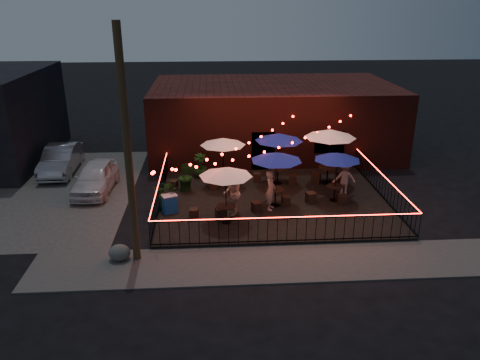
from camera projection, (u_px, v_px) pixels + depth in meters
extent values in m
plane|color=black|center=(279.00, 222.00, 19.23)|extent=(110.00, 110.00, 0.00)
cube|color=black|center=(273.00, 201.00, 21.07)|extent=(10.00, 8.00, 0.15)
cube|color=#3E3B39|center=(292.00, 263.00, 16.19)|extent=(18.00, 2.50, 0.05)
cube|color=#3E3B39|center=(17.00, 192.00, 22.22)|extent=(11.00, 12.00, 0.02)
cube|color=#3A150F|center=(273.00, 118.00, 27.89)|extent=(14.00, 8.00, 4.00)
cube|color=black|center=(263.00, 152.00, 24.54)|extent=(1.20, 0.24, 2.20)
cube|color=black|center=(329.00, 142.00, 24.57)|extent=(1.60, 0.24, 1.20)
cylinder|color=#3E3019|center=(128.00, 151.00, 15.05)|extent=(0.26, 0.26, 8.00)
cube|color=black|center=(287.00, 240.00, 17.28)|extent=(10.00, 0.04, 0.04)
cube|color=black|center=(288.00, 218.00, 16.95)|extent=(10.00, 0.04, 0.04)
cube|color=red|center=(288.00, 217.00, 16.94)|extent=(10.00, 0.03, 0.02)
cube|color=black|center=(161.00, 201.00, 20.71)|extent=(0.04, 8.00, 0.04)
cube|color=black|center=(159.00, 182.00, 20.38)|extent=(0.04, 8.00, 0.04)
cube|color=red|center=(159.00, 181.00, 20.37)|extent=(0.03, 8.00, 0.02)
cube|color=black|center=(381.00, 195.00, 21.31)|extent=(0.04, 8.00, 0.04)
cube|color=black|center=(384.00, 176.00, 20.98)|extent=(0.04, 8.00, 0.04)
cube|color=red|center=(384.00, 176.00, 20.97)|extent=(0.03, 8.00, 0.02)
cylinder|color=black|center=(226.00, 222.00, 18.91)|extent=(0.42, 0.42, 0.03)
cylinder|color=black|center=(226.00, 214.00, 18.78)|extent=(0.06, 0.06, 0.69)
cylinder|color=black|center=(226.00, 206.00, 18.66)|extent=(0.77, 0.77, 0.04)
cylinder|color=black|center=(226.00, 196.00, 18.50)|extent=(0.04, 0.04, 2.30)
cone|color=silver|center=(226.00, 172.00, 18.14)|extent=(2.39, 2.39, 0.34)
cylinder|color=black|center=(223.00, 185.00, 22.70)|extent=(0.43, 0.43, 0.03)
cylinder|color=black|center=(223.00, 178.00, 22.58)|extent=(0.06, 0.06, 0.70)
cylinder|color=black|center=(223.00, 171.00, 22.45)|extent=(0.78, 0.78, 0.04)
cylinder|color=black|center=(223.00, 162.00, 22.29)|extent=(0.04, 0.04, 2.34)
cone|color=silver|center=(223.00, 142.00, 21.92)|extent=(2.17, 2.17, 0.34)
cylinder|color=black|center=(275.00, 205.00, 20.44)|extent=(0.44, 0.44, 0.03)
cylinder|color=black|center=(275.00, 198.00, 20.32)|extent=(0.06, 0.06, 0.72)
cylinder|color=black|center=(275.00, 190.00, 20.18)|extent=(0.80, 0.80, 0.04)
cylinder|color=black|center=(276.00, 180.00, 20.02)|extent=(0.04, 0.04, 2.40)
cone|color=navy|center=(276.00, 156.00, 19.64)|extent=(2.89, 2.89, 0.35)
cylinder|color=black|center=(278.00, 183.00, 22.92)|extent=(0.46, 0.46, 0.03)
cylinder|color=black|center=(278.00, 176.00, 22.79)|extent=(0.06, 0.06, 0.75)
cylinder|color=black|center=(278.00, 168.00, 22.65)|extent=(0.83, 0.83, 0.04)
cylinder|color=black|center=(278.00, 159.00, 22.48)|extent=(0.05, 0.05, 2.50)
cone|color=navy|center=(279.00, 137.00, 22.08)|extent=(2.73, 2.73, 0.36)
cylinder|color=black|center=(334.00, 200.00, 20.96)|extent=(0.41, 0.41, 0.03)
cylinder|color=black|center=(334.00, 193.00, 20.84)|extent=(0.06, 0.06, 0.66)
cylinder|color=black|center=(335.00, 186.00, 20.72)|extent=(0.74, 0.74, 0.04)
cylinder|color=black|center=(336.00, 177.00, 20.57)|extent=(0.04, 0.04, 2.21)
cone|color=navy|center=(337.00, 156.00, 20.22)|extent=(2.28, 2.28, 0.32)
cylinder|color=black|center=(327.00, 183.00, 22.96)|extent=(0.49, 0.49, 0.03)
cylinder|color=black|center=(327.00, 175.00, 22.82)|extent=(0.07, 0.07, 0.80)
cylinder|color=black|center=(328.00, 167.00, 22.67)|extent=(0.89, 0.89, 0.04)
cylinder|color=black|center=(329.00, 157.00, 22.49)|extent=(0.05, 0.05, 2.68)
cone|color=silver|center=(330.00, 133.00, 22.07)|extent=(3.01, 3.01, 0.39)
cube|color=black|center=(194.00, 214.00, 19.18)|extent=(0.38, 0.38, 0.40)
cube|color=black|center=(220.00, 213.00, 19.22)|extent=(0.42, 0.42, 0.41)
cube|color=black|center=(174.00, 185.00, 22.17)|extent=(0.44, 0.44, 0.41)
cube|color=black|center=(213.00, 184.00, 22.16)|extent=(0.40, 0.40, 0.45)
cube|color=black|center=(257.00, 207.00, 19.77)|extent=(0.47, 0.47, 0.44)
cube|color=black|center=(286.00, 201.00, 20.40)|extent=(0.36, 0.36, 0.40)
cube|color=black|center=(257.00, 177.00, 23.11)|extent=(0.38, 0.38, 0.42)
cube|color=black|center=(293.00, 179.00, 22.81)|extent=(0.43, 0.43, 0.44)
cube|color=black|center=(311.00, 198.00, 20.65)|extent=(0.47, 0.47, 0.47)
cube|color=black|center=(343.00, 200.00, 20.52)|extent=(0.41, 0.41, 0.42)
cube|color=black|center=(316.00, 178.00, 22.97)|extent=(0.54, 0.54, 0.49)
cube|color=black|center=(342.00, 178.00, 22.94)|extent=(0.55, 0.55, 0.50)
imported|color=#DDA897|center=(271.00, 190.00, 19.78)|extent=(0.54, 0.71, 1.74)
imported|color=#D4B48C|center=(232.00, 193.00, 19.29)|extent=(0.77, 0.96, 1.89)
imported|color=beige|center=(344.00, 178.00, 21.29)|extent=(1.08, 0.64, 1.65)
imported|color=#173F0D|center=(168.00, 193.00, 20.04)|extent=(1.36, 1.25, 1.28)
imported|color=#12340C|center=(187.00, 176.00, 21.77)|extent=(1.01, 0.94, 1.48)
imported|color=#0A360C|center=(200.00, 166.00, 23.54)|extent=(0.86, 0.86, 1.22)
cube|color=#16529F|center=(170.00, 204.00, 19.63)|extent=(0.67, 0.58, 0.76)
cube|color=silver|center=(169.00, 196.00, 19.49)|extent=(0.72, 0.63, 0.05)
ellipsoid|color=#4D4D48|center=(119.00, 253.00, 16.27)|extent=(0.98, 0.90, 0.64)
imported|color=silver|center=(96.00, 177.00, 22.16)|extent=(1.77, 4.09, 1.37)
imported|color=gray|center=(61.00, 160.00, 24.56)|extent=(1.66, 4.37, 1.42)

